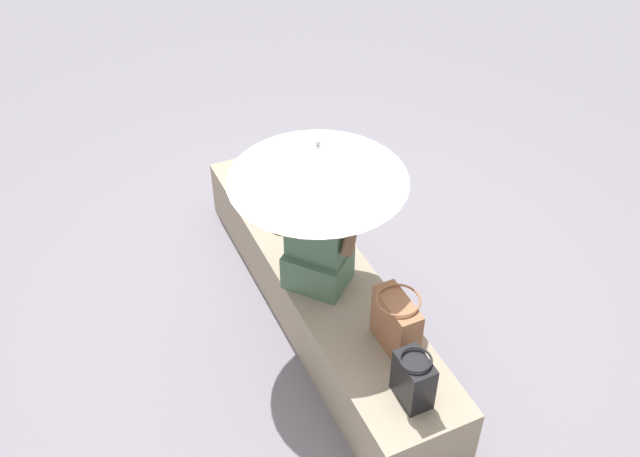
{
  "coord_description": "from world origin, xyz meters",
  "views": [
    {
      "loc": [
        -2.88,
        1.35,
        3.39
      ],
      "look_at": [
        -0.05,
        0.04,
        0.75
      ],
      "focal_mm": 41.62,
      "sensor_mm": 36.0,
      "label": 1
    }
  ],
  "objects_px": {
    "handbag_black": "(259,185)",
    "shoulder_bag_spare": "(413,379)",
    "person_seated": "(318,230)",
    "tote_bag_canvas": "(396,323)",
    "parasol": "(318,163)",
    "magazine": "(298,220)"
  },
  "relations": [
    {
      "from": "person_seated",
      "to": "handbag_black",
      "type": "height_order",
      "value": "person_seated"
    },
    {
      "from": "handbag_black",
      "to": "shoulder_bag_spare",
      "type": "xyz_separation_m",
      "value": [
        -1.76,
        -0.11,
        0.0
      ]
    },
    {
      "from": "parasol",
      "to": "tote_bag_canvas",
      "type": "distance_m",
      "value": 0.91
    },
    {
      "from": "parasol",
      "to": "magazine",
      "type": "xyz_separation_m",
      "value": [
        0.58,
        -0.13,
        -0.85
      ]
    },
    {
      "from": "handbag_black",
      "to": "tote_bag_canvas",
      "type": "bearing_deg",
      "value": -172.27
    },
    {
      "from": "parasol",
      "to": "magazine",
      "type": "distance_m",
      "value": 1.04
    },
    {
      "from": "tote_bag_canvas",
      "to": "shoulder_bag_spare",
      "type": "xyz_separation_m",
      "value": [
        -0.33,
        0.09,
        -0.03
      ]
    },
    {
      "from": "person_seated",
      "to": "magazine",
      "type": "distance_m",
      "value": 0.68
    },
    {
      "from": "person_seated",
      "to": "tote_bag_canvas",
      "type": "bearing_deg",
      "value": -165.03
    },
    {
      "from": "handbag_black",
      "to": "tote_bag_canvas",
      "type": "relative_size",
      "value": 0.83
    },
    {
      "from": "tote_bag_canvas",
      "to": "shoulder_bag_spare",
      "type": "distance_m",
      "value": 0.34
    },
    {
      "from": "parasol",
      "to": "shoulder_bag_spare",
      "type": "xyz_separation_m",
      "value": [
        -0.9,
        -0.09,
        -0.72
      ]
    },
    {
      "from": "person_seated",
      "to": "magazine",
      "type": "height_order",
      "value": "person_seated"
    },
    {
      "from": "person_seated",
      "to": "handbag_black",
      "type": "bearing_deg",
      "value": 2.24
    },
    {
      "from": "person_seated",
      "to": "parasol",
      "type": "relative_size",
      "value": 0.9
    },
    {
      "from": "person_seated",
      "to": "handbag_black",
      "type": "distance_m",
      "value": 0.86
    },
    {
      "from": "magazine",
      "to": "shoulder_bag_spare",
      "type": "bearing_deg",
      "value": 149.84
    },
    {
      "from": "handbag_black",
      "to": "person_seated",
      "type": "bearing_deg",
      "value": -177.76
    },
    {
      "from": "person_seated",
      "to": "magazine",
      "type": "xyz_separation_m",
      "value": [
        0.55,
        -0.12,
        -0.38
      ]
    },
    {
      "from": "person_seated",
      "to": "handbag_black",
      "type": "relative_size",
      "value": 3.11
    },
    {
      "from": "person_seated",
      "to": "tote_bag_canvas",
      "type": "distance_m",
      "value": 0.67
    },
    {
      "from": "person_seated",
      "to": "shoulder_bag_spare",
      "type": "distance_m",
      "value": 0.97
    }
  ]
}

